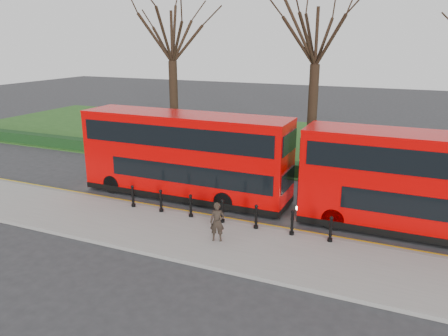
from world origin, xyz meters
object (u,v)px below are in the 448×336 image
at_px(bollard_row, 222,211).
at_px(bus_lead, 185,156).
at_px(bus_rear, 434,186).
at_px(pedestrian, 217,222).

relative_size(bollard_row, bus_lead, 0.88).
bearing_deg(bus_rear, bus_lead, 179.83).
distance_m(bollard_row, bus_lead, 4.38).
height_order(bollard_row, bus_lead, bus_lead).
bearing_deg(bollard_row, pedestrian, -72.39).
relative_size(bus_lead, bus_rear, 1.02).
height_order(bollard_row, pedestrian, pedestrian).
xyz_separation_m(bus_lead, bus_rear, (11.31, -0.03, -0.04)).
distance_m(bus_lead, bus_rear, 11.31).
distance_m(bollard_row, bus_rear, 8.62).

